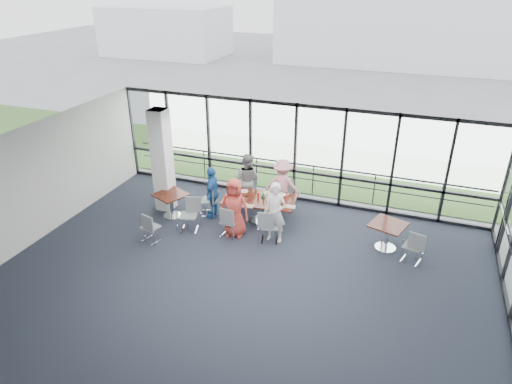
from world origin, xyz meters
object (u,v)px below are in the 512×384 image
(diner_near_right, at_px, (275,213))
(chair_main_nl, at_px, (229,221))
(side_table_right, at_px, (388,228))
(chair_spare_r, at_px, (413,246))
(main_table, at_px, (260,202))
(diner_end, at_px, (212,192))
(chair_main_nr, at_px, (270,226))
(chair_main_fr, at_px, (285,195))
(chair_spare_lb, at_px, (189,215))
(structural_column, at_px, (162,161))
(chair_main_fl, at_px, (249,191))
(diner_far_left, at_px, (247,180))
(chair_spare_la, at_px, (151,227))
(chair_main_end, at_px, (209,200))
(diner_near_left, at_px, (234,208))
(side_table_left, at_px, (171,198))
(diner_far_right, at_px, (282,185))

(diner_near_right, distance_m, chair_main_nl, 1.35)
(side_table_right, distance_m, chair_spare_r, 0.81)
(main_table, distance_m, diner_end, 1.45)
(main_table, bearing_deg, chair_main_nr, -62.26)
(chair_main_fr, relative_size, chair_spare_lb, 0.88)
(structural_column, relative_size, chair_main_fl, 3.65)
(diner_far_left, bearing_deg, diner_near_right, 135.05)
(chair_main_nl, height_order, chair_spare_r, same)
(chair_spare_la, bearing_deg, chair_main_end, 82.50)
(side_table_right, relative_size, chair_spare_la, 1.23)
(chair_main_fl, bearing_deg, diner_near_left, 106.52)
(side_table_right, relative_size, chair_main_nl, 1.17)
(diner_end, xyz_separation_m, chair_main_nr, (2.07, -0.75, -0.34))
(chair_main_fl, xyz_separation_m, chair_main_end, (-0.89, -1.11, 0.03))
(chair_main_fr, bearing_deg, side_table_left, 21.06)
(diner_far_left, distance_m, chair_main_nl, 2.01)
(chair_main_fl, xyz_separation_m, chair_spare_la, (-1.73, -3.08, -0.00))
(diner_far_left, bearing_deg, diner_near_left, 104.72)
(diner_end, distance_m, chair_spare_lb, 1.09)
(side_table_right, bearing_deg, side_table_left, -176.20)
(main_table, relative_size, chair_main_fr, 2.61)
(diner_end, xyz_separation_m, chair_main_fl, (0.72, 1.19, -0.37))
(diner_far_right, xyz_separation_m, chair_main_fl, (-1.12, 0.04, -0.40))
(chair_main_nl, relative_size, chair_main_fr, 1.08)
(chair_main_fl, bearing_deg, side_table_left, 48.02)
(main_table, distance_m, chair_spare_lb, 2.11)
(diner_near_left, xyz_separation_m, chair_spare_lb, (-1.33, -0.23, -0.38))
(diner_near_left, xyz_separation_m, diner_near_right, (1.15, 0.12, 0.00))
(diner_near_right, bearing_deg, chair_main_nl, -169.90)
(side_table_left, relative_size, chair_main_nl, 1.22)
(chair_main_nl, relative_size, chair_main_end, 0.98)
(chair_main_nl, xyz_separation_m, chair_main_end, (-1.08, 0.95, 0.01))
(side_table_left, height_order, diner_far_left, diner_far_left)
(diner_end, bearing_deg, chair_main_nl, 37.30)
(diner_end, distance_m, chair_main_end, 0.39)
(diner_far_left, bearing_deg, side_table_right, 170.49)
(diner_near_left, distance_m, diner_end, 1.29)
(diner_end, height_order, chair_main_nl, diner_end)
(main_table, relative_size, chair_spare_r, 2.42)
(chair_main_fl, height_order, chair_spare_la, chair_main_fl)
(structural_column, bearing_deg, side_table_left, -43.87)
(diner_near_left, bearing_deg, side_table_right, 4.81)
(side_table_right, bearing_deg, chair_spare_r, -30.71)
(structural_column, relative_size, chair_spare_lb, 3.31)
(diner_far_left, height_order, chair_main_end, diner_far_left)
(side_table_right, distance_m, chair_main_fl, 4.59)
(diner_near_right, height_order, chair_spare_la, diner_near_right)
(side_table_left, bearing_deg, diner_near_left, -8.62)
(diner_near_left, relative_size, diner_end, 1.06)
(diner_far_right, distance_m, chair_spare_lb, 3.05)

